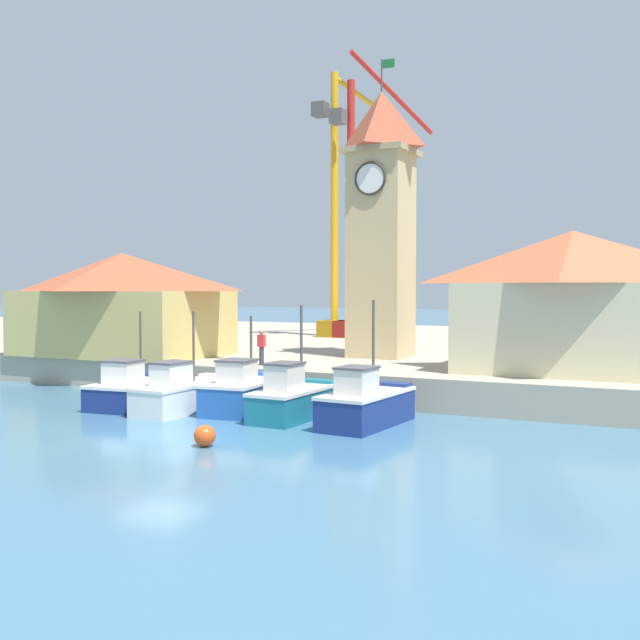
{
  "coord_description": "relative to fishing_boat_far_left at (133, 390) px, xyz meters",
  "views": [
    {
      "loc": [
        15.38,
        -19.57,
        4.94
      ],
      "look_at": [
        0.61,
        10.59,
        3.5
      ],
      "focal_mm": 42.0,
      "sensor_mm": 36.0,
      "label": 1
    }
  ],
  "objects": [
    {
      "name": "mooring_buoy",
      "position": [
        7.24,
        -5.23,
        -0.35
      ],
      "size": [
        0.68,
        0.68,
        0.68
      ],
      "primitive_type": "sphere",
      "color": "#E54C19",
      "rests_on": "ground"
    },
    {
      "name": "fishing_boat_mid_left",
      "position": [
        7.38,
        0.38,
        0.06
      ],
      "size": [
        1.95,
        4.43,
        4.28
      ],
      "color": "#196B7F",
      "rests_on": "ground"
    },
    {
      "name": "quay_wharf",
      "position": [
        5.24,
        23.78,
        -0.0
      ],
      "size": [
        120.0,
        40.0,
        1.37
      ],
      "primitive_type": "cube",
      "color": "#A89E89",
      "rests_on": "ground"
    },
    {
      "name": "warehouse_left",
      "position": [
        -6.44,
        6.81,
        3.46
      ],
      "size": [
        10.82,
        6.9,
        5.43
      ],
      "color": "tan",
      "rests_on": "quay_wharf"
    },
    {
      "name": "fishing_boat_left_inner",
      "position": [
        4.87,
        0.94,
        0.08
      ],
      "size": [
        2.45,
        4.48,
        3.81
      ],
      "color": "#2356A8",
      "rests_on": "ground"
    },
    {
      "name": "warehouse_right",
      "position": [
        16.35,
        8.22,
        3.74
      ],
      "size": [
        9.46,
        5.54,
        5.95
      ],
      "color": "beige",
      "rests_on": "quay_wharf"
    },
    {
      "name": "port_crane_far",
      "position": [
        -1.03,
        25.44,
        8.25
      ],
      "size": [
        4.64,
        9.66,
        20.59
      ],
      "color": "maroon",
      "rests_on": "quay_wharf"
    },
    {
      "name": "port_crane_near",
      "position": [
        -2.43,
        25.23,
        8.07
      ],
      "size": [
        3.93,
        6.78,
        19.13
      ],
      "color": "#976E11",
      "rests_on": "quay_wharf"
    },
    {
      "name": "dock_worker_near_tower",
      "position": [
        2.99,
        5.44,
        1.53
      ],
      "size": [
        0.34,
        0.22,
        1.62
      ],
      "color": "#33333D",
      "rests_on": "quay_wharf"
    },
    {
      "name": "ground_plane",
      "position": [
        5.24,
        -4.81,
        -0.69
      ],
      "size": [
        300.0,
        300.0,
        0.0
      ],
      "primitive_type": "plane",
      "color": "teal"
    },
    {
      "name": "fishing_boat_center",
      "position": [
        10.38,
        0.25,
        0.08
      ],
      "size": [
        2.28,
        4.56,
        4.51
      ],
      "color": "navy",
      "rests_on": "ground"
    },
    {
      "name": "fishing_boat_far_left",
      "position": [
        0.0,
        0.0,
        0.0
      ],
      "size": [
        2.55,
        4.49,
        3.95
      ],
      "color": "navy",
      "rests_on": "ground"
    },
    {
      "name": "fishing_boat_left_outer",
      "position": [
        2.62,
        -0.05,
        0.03
      ],
      "size": [
        1.95,
        4.94,
        3.99
      ],
      "color": "silver",
      "rests_on": "ground"
    },
    {
      "name": "clock_tower",
      "position": [
        6.46,
        11.68,
        7.94
      ],
      "size": [
        3.32,
        3.32,
        15.21
      ],
      "color": "tan",
      "rests_on": "quay_wharf"
    }
  ]
}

